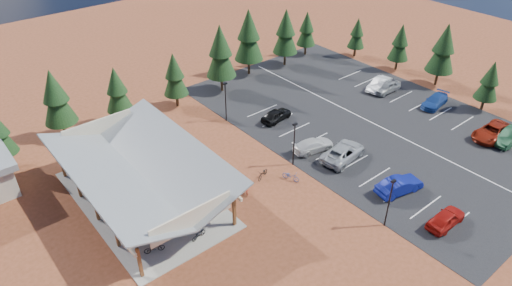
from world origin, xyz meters
The scene contains 41 objects.
ground centered at (0.00, 0.00, 0.00)m, with size 140.00×140.00×0.00m, color brown.
asphalt_lot centered at (18.50, 3.00, 0.02)m, with size 27.00×44.00×0.04m, color black.
concrete_pad centered at (-10.00, 7.00, 0.05)m, with size 10.60×18.60×0.10m, color gray.
bike_pavilion centered at (-10.00, 7.00, 3.82)m, with size 11.65×19.40×4.97m.
lamp_post_0 centered at (5.00, -10.00, 2.98)m, with size 0.50×0.25×5.14m.
lamp_post_1 centered at (5.00, 2.00, 2.98)m, with size 0.50×0.25×5.14m.
lamp_post_2 centered at (5.00, 14.00, 2.98)m, with size 0.50×0.25×5.14m.
trash_bin_0 centered at (-3.02, 4.62, 0.45)m, with size 0.60×0.60×0.90m, color #4F3B1C.
trash_bin_1 centered at (-2.80, 5.47, 0.45)m, with size 0.60×0.60×0.90m, color #4F3B1C.
pine_2 centered at (-11.74, 22.92, 5.21)m, with size 3.66×3.66×8.54m.
pine_3 centered at (-5.12, 21.79, 4.48)m, with size 3.15×3.15×7.34m.
pine_4 centered at (2.31, 21.10, 4.47)m, with size 3.15×3.15×7.33m.
pine_5 centered at (9.42, 21.01, 5.74)m, with size 4.03×4.03×9.40m.
pine_6 centered at (15.73, 22.91, 5.95)m, with size 4.18×4.18×9.74m.
pine_7 centered at (22.02, 21.96, 5.34)m, with size 3.76×3.76×8.75m.
pine_8 centered at (27.43, 22.92, 4.29)m, with size 3.02×3.02×7.04m.
pine_10 centered at (32.13, -4.63, 4.06)m, with size 2.86×2.86×6.65m.
pine_11 centered at (33.93, 3.22, 5.46)m, with size 3.84×3.84×8.94m.
pine_12 centered at (33.88, 9.98, 4.31)m, with size 3.03×3.03×7.06m.
pine_13 centered at (33.12, 17.41, 3.81)m, with size 2.68×2.68×6.25m.
bike_0 centered at (-12.59, 0.21, 0.55)m, with size 0.60×1.73×0.91m, color black.
bike_1 centered at (-11.82, 5.74, 0.63)m, with size 0.50×1.75×1.05m, color gray.
bike_2 centered at (-13.46, 10.14, 0.56)m, with size 0.61×1.74×0.92m, color navy.
bike_3 centered at (-10.73, 12.20, 0.59)m, with size 0.46×1.62×0.97m, color maroon.
bike_4 centered at (-8.85, -0.80, 0.50)m, with size 0.53×1.52×0.80m, color black.
bike_5 centered at (-6.80, 5.19, 0.57)m, with size 0.44×1.55×0.93m, color gray.
bike_6 centered at (-6.65, 9.39, 0.59)m, with size 0.64×1.85×0.97m, color #173E9F.
bike_7 centered at (-7.16, 12.38, 0.55)m, with size 0.43×1.51×0.91m, color #A02913.
bike_14 centered at (3.00, 0.20, 0.50)m, with size 0.66×1.90×1.00m, color navy.
bike_15 centered at (-1.73, 1.49, 0.49)m, with size 0.46×1.64×0.99m, color maroon.
bike_16 centered at (1.05, 2.30, 0.50)m, with size 0.66×1.91×1.00m, color black.
car_0 centered at (9.20, -13.40, 0.79)m, with size 1.76×4.38×1.49m, color #A0130E.
car_1 centered at (9.83, -7.96, 0.86)m, with size 1.73×4.95×1.63m, color navy.
car_2 centered at (9.90, -0.65, 0.86)m, with size 2.72×5.90×1.64m, color #A2A7AB.
car_3 centered at (8.57, 2.50, 0.74)m, with size 1.97×4.85×1.41m, color silver.
car_4 centered at (9.79, 10.10, 0.78)m, with size 1.75×4.35×1.48m, color black.
car_5 centered at (27.09, -10.64, 0.87)m, with size 1.75×5.02×1.65m, color #184325.
car_6 centered at (26.50, -8.84, 0.85)m, with size 2.68×5.82×1.62m, color maroon.
car_7 centered at (28.17, -0.25, 0.75)m, with size 1.99×4.90×1.42m, color navy.
car_8 centered at (26.56, 6.21, 0.81)m, with size 1.81×4.51×1.54m, color gray.
car_9 centered at (26.44, 7.39, 0.82)m, with size 1.65×4.74×1.56m, color silver.
Camera 1 is at (-23.10, -25.97, 28.82)m, focal length 32.00 mm.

